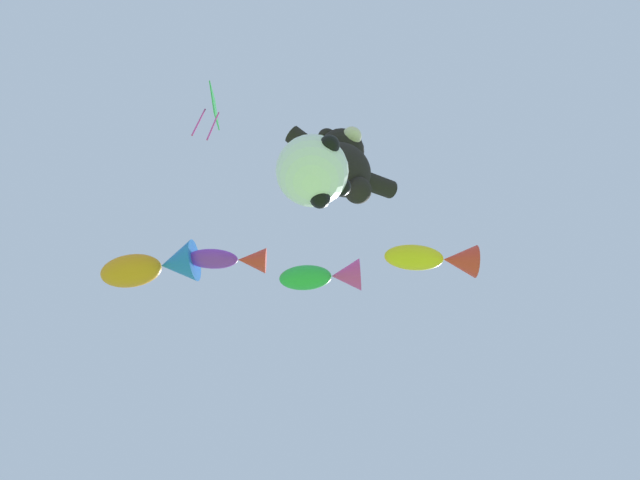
{
  "coord_description": "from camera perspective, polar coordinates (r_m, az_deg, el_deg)",
  "views": [
    {
      "loc": [
        -2.66,
        -0.23,
        1.3
      ],
      "look_at": [
        -0.47,
        3.47,
        9.79
      ],
      "focal_mm": 40.0,
      "sensor_mm": 36.0,
      "label": 1
    }
  ],
  "objects": [
    {
      "name": "diamond_kite",
      "position": [
        14.19,
        -8.58,
        10.28
      ],
      "size": [
        0.63,
        0.81,
        2.5
      ],
      "color": "green"
    },
    {
      "name": "teddy_bear_kite",
      "position": [
        12.07,
        1.81,
        6.16
      ],
      "size": [
        2.11,
        0.93,
        2.14
      ],
      "color": "black"
    },
    {
      "name": "soccer_ball_kite",
      "position": [
        10.26,
        -0.57,
        5.52
      ],
      "size": [
        1.16,
        1.15,
        1.07
      ],
      "color": "white"
    },
    {
      "name": "fish_kite_violet",
      "position": [
        15.81,
        -7.04,
        -1.56
      ],
      "size": [
        1.77,
        1.27,
        0.57
      ],
      "color": "purple"
    },
    {
      "name": "fish_kite_goldfin",
      "position": [
        15.18,
        9.33,
        -1.51
      ],
      "size": [
        2.02,
        1.43,
        0.7
      ],
      "color": "yellow"
    },
    {
      "name": "fish_kite_emerald",
      "position": [
        15.38,
        0.45,
        -2.93
      ],
      "size": [
        1.8,
        1.51,
        0.7
      ],
      "color": "green"
    },
    {
      "name": "fish_kite_tangerine",
      "position": [
        16.34,
        -13.11,
        -2.12
      ],
      "size": [
        2.21,
        2.08,
        0.95
      ],
      "color": "orange"
    }
  ]
}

